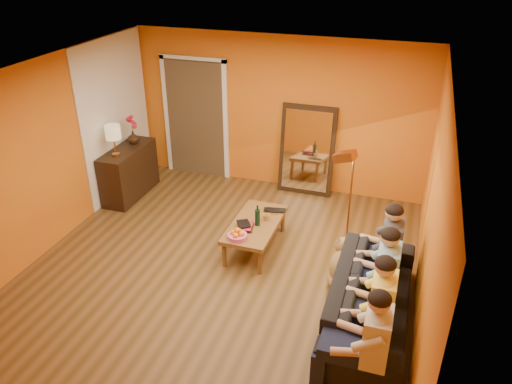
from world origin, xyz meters
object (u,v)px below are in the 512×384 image
(table_lamp, at_px, (114,141))
(wine_bottle, at_px, (257,215))
(coffee_table, at_px, (255,235))
(mirror_frame, at_px, (307,150))
(vase, at_px, (133,138))
(person_far_right, at_px, (390,249))
(floor_lamp, at_px, (350,202))
(person_far_left, at_px, (375,345))
(dog, at_px, (343,264))
(person_mid_right, at_px, (386,276))
(person_mid_left, at_px, (381,307))
(sideboard, at_px, (129,172))
(laptop, at_px, (275,212))
(sofa, at_px, (371,299))
(tumbler, at_px, (266,217))

(table_lamp, height_order, wine_bottle, table_lamp)
(coffee_table, relative_size, wine_bottle, 3.94)
(mirror_frame, xyz_separation_m, vase, (-2.79, -0.83, 0.19))
(person_far_right, bearing_deg, floor_lamp, 126.93)
(table_lamp, height_order, coffee_table, table_lamp)
(mirror_frame, bearing_deg, vase, -163.43)
(coffee_table, height_order, person_far_left, person_far_left)
(dog, height_order, person_mid_right, person_mid_right)
(person_mid_left, height_order, person_mid_right, same)
(sideboard, distance_m, laptop, 2.75)
(table_lamp, distance_m, sofa, 4.60)
(table_lamp, xyz_separation_m, person_far_right, (4.37, -0.95, -0.49))
(floor_lamp, relative_size, wine_bottle, 4.65)
(coffee_table, xyz_separation_m, floor_lamp, (1.22, 0.47, 0.51))
(person_mid_left, distance_m, wine_bottle, 2.29)
(person_mid_left, distance_m, person_mid_right, 0.55)
(table_lamp, bearing_deg, wine_bottle, -13.72)
(person_mid_left, bearing_deg, wine_bottle, 141.67)
(mirror_frame, relative_size, person_far_left, 1.25)
(table_lamp, distance_m, person_mid_right, 4.65)
(table_lamp, bearing_deg, person_far_right, -12.26)
(mirror_frame, xyz_separation_m, tumbler, (-0.15, -1.84, -0.30))
(mirror_frame, relative_size, person_far_right, 1.25)
(person_far_right, xyz_separation_m, tumbler, (-1.73, 0.49, -0.15))
(sofa, height_order, coffee_table, sofa)
(table_lamp, xyz_separation_m, wine_bottle, (2.57, -0.63, -0.53))
(dog, height_order, vase, vase)
(dog, bearing_deg, person_mid_left, -86.31)
(coffee_table, bearing_deg, person_mid_left, -38.07)
(coffee_table, xyz_separation_m, wine_bottle, (0.05, -0.05, 0.37))
(table_lamp, relative_size, laptop, 1.59)
(person_far_right, distance_m, tumbler, 1.80)
(person_mid_right, distance_m, person_far_right, 0.55)
(dog, relative_size, laptop, 1.99)
(dog, height_order, person_far_right, person_far_right)
(table_lamp, bearing_deg, laptop, -4.82)
(dog, xyz_separation_m, vase, (-3.82, 1.57, 0.64))
(sofa, distance_m, coffee_table, 2.00)
(table_lamp, bearing_deg, sideboard, 90.00)
(coffee_table, relative_size, laptop, 3.81)
(person_far_right, distance_m, laptop, 1.83)
(tumbler, bearing_deg, vase, 159.12)
(table_lamp, bearing_deg, sofa, -20.67)
(mirror_frame, bearing_deg, coffee_table, -97.82)
(mirror_frame, relative_size, tumbler, 16.75)
(mirror_frame, relative_size, table_lamp, 2.98)
(coffee_table, xyz_separation_m, person_far_right, (1.85, -0.37, 0.40))
(sofa, distance_m, tumbler, 1.97)
(sofa, xyz_separation_m, person_mid_right, (0.13, 0.10, 0.29))
(table_lamp, relative_size, person_far_left, 0.42)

